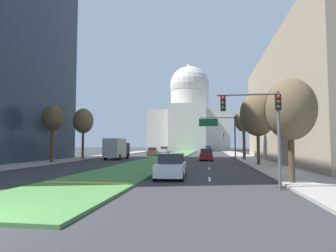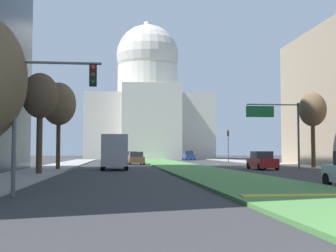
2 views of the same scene
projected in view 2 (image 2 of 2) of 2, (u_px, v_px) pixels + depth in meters
ground_plane at (173, 165)px, 55.96m from camera, size 260.00×260.00×0.00m
grass_median at (178, 166)px, 51.14m from camera, size 5.75×87.52×0.14m
median_curb_nose at (313, 195)px, 15.61m from camera, size 5.17×0.50×0.04m
lane_dashes_right at (271, 170)px, 40.32m from camera, size 0.16×44.75×0.01m
sidewalk_left at (55, 168)px, 44.86m from camera, size 4.00×87.52×0.15m
sidewalk_right at (305, 167)px, 47.78m from camera, size 4.00×87.52×0.15m
capitol_building at (148, 106)px, 104.22m from camera, size 28.21×24.79×32.51m
traffic_light_near_left at (38, 95)px, 16.69m from camera, size 3.34×0.35×5.20m
traffic_light_far_right at (228, 141)px, 71.08m from camera, size 0.28×0.35×5.20m
overhead_guide_sign at (279, 121)px, 43.67m from camera, size 5.40×0.20×6.50m
street_tree_left_mid at (40, 97)px, 31.61m from camera, size 2.58×2.58×7.28m
street_tree_left_far at (59, 105)px, 39.64m from camera, size 3.06×3.06×7.85m
street_tree_right_far at (313, 111)px, 43.50m from camera, size 2.66×2.66×7.47m
sedan_midblock at (262, 161)px, 41.72m from camera, size 1.90×4.15×1.71m
sedan_distant at (136, 159)px, 56.77m from camera, size 2.14×4.27×1.66m
sedan_far_horizon at (132, 157)px, 72.56m from camera, size 2.02×4.34×1.71m
sedan_very_far at (189, 156)px, 86.56m from camera, size 1.96×4.44×1.84m
box_truck_delivery at (115, 152)px, 41.15m from camera, size 2.40×6.40×3.20m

